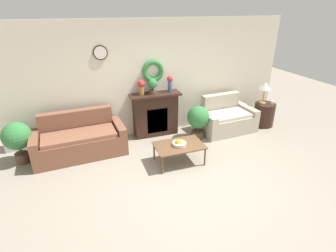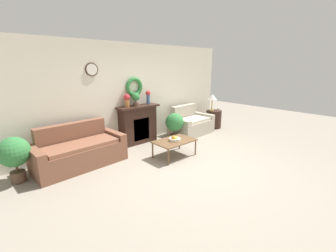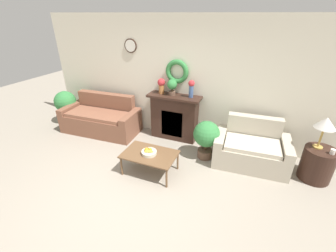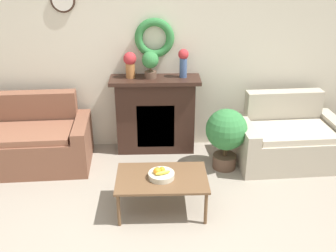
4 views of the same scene
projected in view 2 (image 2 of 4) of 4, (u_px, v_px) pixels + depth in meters
name	position (u px, v px, depth m)	size (l,w,h in m)	color
ground_plane	(199.00, 167.00, 4.83)	(16.00, 16.00, 0.00)	gray
wall_back	(134.00, 94.00, 6.19)	(6.80, 0.17, 2.70)	beige
fireplace	(138.00, 124.00, 6.24)	(1.19, 0.41, 1.06)	#331E16
couch_left	(79.00, 151.00, 4.87)	(1.91, 0.95, 0.90)	brown
loveseat_right	(190.00, 124.00, 7.17)	(1.42, 0.93, 0.88)	#B2A893
coffee_table	(174.00, 142.00, 5.32)	(0.97, 0.63, 0.40)	brown
fruit_bowl	(175.00, 139.00, 5.28)	(0.28, 0.28, 0.12)	beige
side_table_by_loveseat	(214.00, 119.00, 7.84)	(0.53, 0.53, 0.61)	#331E16
table_lamp	(212.00, 97.00, 7.64)	(0.33, 0.33, 0.57)	#B28E42
mug	(218.00, 109.00, 7.76)	(0.08, 0.08, 0.09)	silver
vase_on_mantel_left	(127.00, 99.00, 5.85)	(0.17, 0.17, 0.34)	#AD6B38
vase_on_mantel_right	(148.00, 96.00, 6.29)	(0.14, 0.14, 0.38)	#3D5684
potted_plant_on_mantel	(136.00, 98.00, 6.00)	(0.22, 0.22, 0.35)	brown
potted_plant_floor_by_couch	(14.00, 154.00, 4.10)	(0.56, 0.56, 0.88)	brown
potted_plant_floor_by_loveseat	(175.00, 124.00, 6.45)	(0.53, 0.53, 0.81)	brown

